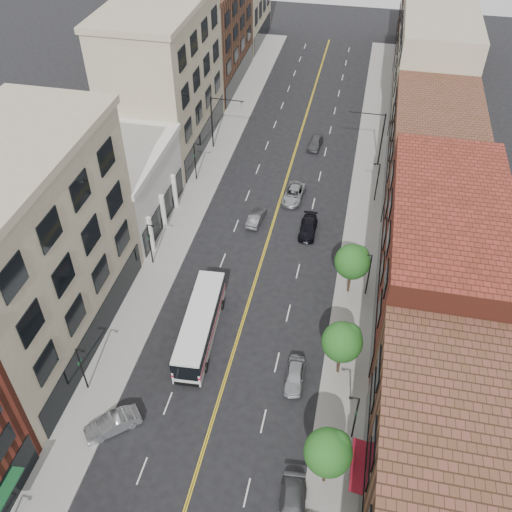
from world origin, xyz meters
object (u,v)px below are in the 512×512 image
Objects in this scene: car_parked_far at (295,375)px; car_parked_mid at (292,508)px; car_angle_b at (113,424)px; car_lane_behind at (256,218)px; city_bus at (200,324)px; car_lane_b at (294,194)px; car_lane_a at (308,228)px; car_lane_c at (315,143)px.

car_parked_mid is at bearing -84.32° from car_parked_far.
car_angle_b reaches higher than car_lane_behind.
city_bus is 2.33× the size of car_lane_b.
car_lane_b is (3.42, 5.40, 0.04)m from car_lane_behind.
car_angle_b reaches higher than car_lane_a.
car_parked_mid is at bearing 111.60° from car_lane_behind.
city_bus is at bearing -114.28° from car_lane_a.
car_angle_b is 28.79m from car_lane_behind.
city_bus reaches higher than car_lane_c.
car_parked_far is at bearing -76.78° from car_lane_b.
car_lane_a is at bearing 92.36° from car_parked_far.
car_lane_a is (7.41, 17.05, -1.04)m from city_bus.
car_lane_b is (-2.60, 6.02, 0.03)m from car_lane_a.
city_bus is at bearing 117.89° from car_angle_b.
car_angle_b is at bearing 161.25° from car_parked_mid.
city_bus is 2.63× the size of car_angle_b.
car_lane_behind is 6.05m from car_lane_a.
city_bus is at bearing -94.12° from car_lane_c.
car_parked_mid is 1.20× the size of car_lane_behind.
car_lane_behind is 0.95× the size of car_lane_c.
car_lane_a is at bearing 91.07° from car_parked_mid.
car_angle_b is at bearing -96.96° from car_lane_c.
city_bus is 2.92× the size of car_lane_behind.
car_lane_b is at bearing -89.31° from car_lane_c.
car_angle_b is at bearing -152.77° from car_parked_far.
car_parked_mid is 37.77m from car_lane_b.
city_bus reaches higher than car_angle_b.
car_parked_far is 0.83× the size of car_lane_b.
car_lane_b is at bearing 112.55° from car_lane_a.
car_parked_mid reaches higher than car_lane_b.
car_angle_b is at bearing -114.91° from city_bus.
car_lane_b is (-5.90, 37.30, -0.00)m from car_parked_mid.
car_lane_b is (4.81, 23.07, -1.01)m from city_bus.
city_bus reaches higher than car_lane_a.
car_angle_b is at bearing -100.93° from car_lane_b.
car_lane_behind is 0.80× the size of car_lane_b.
city_bus is 35.96m from car_lane_c.
city_bus is 2.43× the size of car_parked_mid.
car_lane_b is 12.45m from car_lane_c.
car_lane_behind is at bearing 107.94° from car_parked_far.
car_parked_far is 1.04× the size of car_lane_behind.
car_lane_c is at bearing 126.92° from car_angle_b.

